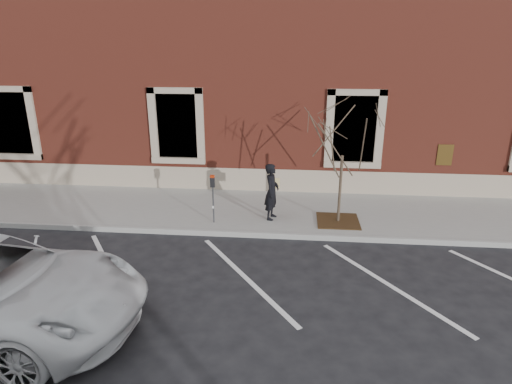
# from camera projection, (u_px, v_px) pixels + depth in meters

# --- Properties ---
(ground) EXTENTS (120.00, 120.00, 0.00)m
(ground) POSITION_uv_depth(u_px,v_px,m) (254.00, 236.00, 11.88)
(ground) COLOR #28282B
(ground) RESTS_ON ground
(sidewalk_near) EXTENTS (40.00, 3.50, 0.15)m
(sidewalk_near) POSITION_uv_depth(u_px,v_px,m) (259.00, 211.00, 13.51)
(sidewalk_near) COLOR #9C9B93
(sidewalk_near) RESTS_ON ground
(curb_near) EXTENTS (40.00, 0.12, 0.15)m
(curb_near) POSITION_uv_depth(u_px,v_px,m) (254.00, 235.00, 11.81)
(curb_near) COLOR #9E9E99
(curb_near) RESTS_ON ground
(parking_stripes) EXTENTS (28.00, 4.40, 0.01)m
(parking_stripes) POSITION_uv_depth(u_px,v_px,m) (245.00, 277.00, 9.81)
(parking_stripes) COLOR silver
(parking_stripes) RESTS_ON ground
(building_civic) EXTENTS (40.00, 8.62, 8.00)m
(building_civic) POSITION_uv_depth(u_px,v_px,m) (272.00, 71.00, 17.86)
(building_civic) COLOR maroon
(building_civic) RESTS_ON ground
(man) EXTENTS (0.52, 0.68, 1.67)m
(man) POSITION_uv_depth(u_px,v_px,m) (272.00, 192.00, 12.46)
(man) COLOR black
(man) RESTS_ON sidewalk_near
(parking_meter) EXTENTS (0.13, 0.10, 1.43)m
(parking_meter) POSITION_uv_depth(u_px,v_px,m) (213.00, 190.00, 12.12)
(parking_meter) COLOR #595B60
(parking_meter) RESTS_ON sidewalk_near
(tree_grate) EXTENTS (1.21, 1.21, 0.03)m
(tree_grate) POSITION_uv_depth(u_px,v_px,m) (338.00, 221.00, 12.50)
(tree_grate) COLOR #432F15
(tree_grate) RESTS_ON sidewalk_near
(sapling) EXTENTS (2.16, 2.16, 3.60)m
(sapling) POSITION_uv_depth(u_px,v_px,m) (344.00, 136.00, 11.68)
(sapling) COLOR #4F3F30
(sapling) RESTS_ON sidewalk_near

